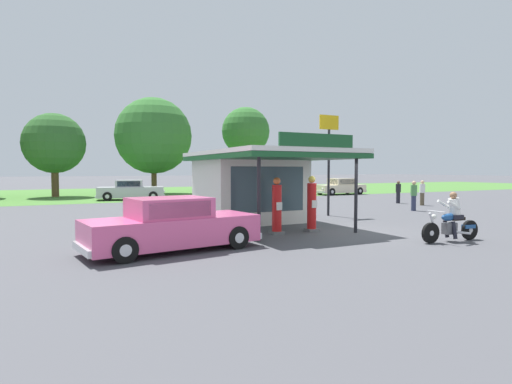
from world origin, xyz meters
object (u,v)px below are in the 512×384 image
object	(u,v)px
parked_car_back_row_right	(340,187)
parked_car_back_row_centre_right	(131,191)
gas_pump_offside	(312,206)
featured_classic_sedan	(172,226)
motorcycle_with_rider	(452,221)
gas_pump_nearside	(277,208)
bystander_strolling_foreground	(422,192)
bystander_standing_back_lot	(414,195)
bystander_admiring_sedan	(398,192)
roadside_pole_sign	(329,148)
bystander_leaning_by_kiosk	(200,191)
parked_car_back_row_far_right	(257,188)

from	to	relation	value
parked_car_back_row_right	parked_car_back_row_centre_right	bearing A→B (deg)	174.83
gas_pump_offside	featured_classic_sedan	bearing A→B (deg)	-166.90
motorcycle_with_rider	gas_pump_offside	bearing A→B (deg)	125.73
gas_pump_offside	parked_car_back_row_right	distance (m)	23.74
gas_pump_nearside	motorcycle_with_rider	xyz separation A→B (m)	(4.22, -3.81, -0.27)
gas_pump_nearside	bystander_strolling_foreground	world-z (taller)	gas_pump_nearside
bystander_standing_back_lot	bystander_admiring_sedan	xyz separation A→B (m)	(3.13, 4.21, -0.08)
motorcycle_with_rider	bystander_strolling_foreground	size ratio (longest dim) A/B	1.45
parked_car_back_row_centre_right	parked_car_back_row_right	xyz separation A→B (m)	(18.57, -1.68, -0.00)
bystander_standing_back_lot	roadside_pole_sign	xyz separation A→B (m)	(-5.74, 0.11, 2.50)
parked_car_back_row_right	bystander_strolling_foreground	xyz separation A→B (m)	(-2.72, -11.84, 0.15)
bystander_standing_back_lot	parked_car_back_row_centre_right	bearing A→B (deg)	128.51
roadside_pole_sign	bystander_leaning_by_kiosk	bearing A→B (deg)	114.48
gas_pump_offside	parked_car_back_row_right	size ratio (longest dim) A/B	0.41
gas_pump_offside	bystander_admiring_sedan	distance (m)	14.97
gas_pump_offside	bystander_standing_back_lot	xyz separation A→B (m)	(9.45, 3.89, -0.07)
roadside_pole_sign	bystander_admiring_sedan	bearing A→B (deg)	24.83
motorcycle_with_rider	parked_car_back_row_centre_right	world-z (taller)	motorcycle_with_rider
motorcycle_with_rider	bystander_standing_back_lot	world-z (taller)	bystander_standing_back_lot
parked_car_back_row_far_right	bystander_admiring_sedan	xyz separation A→B (m)	(5.33, -10.86, 0.08)
bystander_leaning_by_kiosk	bystander_strolling_foreground	world-z (taller)	bystander_leaning_by_kiosk
bystander_admiring_sedan	featured_classic_sedan	bearing A→B (deg)	-152.64
gas_pump_nearside	parked_car_back_row_centre_right	size ratio (longest dim) A/B	0.38
motorcycle_with_rider	featured_classic_sedan	xyz separation A→B (m)	(-8.35, 2.51, 0.04)
bystander_strolling_foreground	bystander_standing_back_lot	xyz separation A→B (m)	(-3.26, -2.30, 0.04)
bystander_leaning_by_kiosk	roadside_pole_sign	distance (m)	9.57
motorcycle_with_rider	bystander_admiring_sedan	size ratio (longest dim) A/B	1.52
parked_car_back_row_centre_right	roadside_pole_sign	world-z (taller)	roadside_pole_sign
motorcycle_with_rider	parked_car_back_row_right	world-z (taller)	motorcycle_with_rider
motorcycle_with_rider	bystander_strolling_foreground	world-z (taller)	bystander_strolling_foreground
bystander_admiring_sedan	motorcycle_with_rider	bearing A→B (deg)	-129.54
gas_pump_offside	bystander_standing_back_lot	world-z (taller)	gas_pump_offside
featured_classic_sedan	parked_car_back_row_far_right	bearing A→B (deg)	57.61
parked_car_back_row_far_right	parked_car_back_row_centre_right	bearing A→B (deg)	175.89
parked_car_back_row_right	bystander_leaning_by_kiosk	size ratio (longest dim) A/B	2.95
gas_pump_nearside	bystander_strolling_foreground	size ratio (longest dim) A/B	1.26
gas_pump_offside	parked_car_back_row_far_right	bearing A→B (deg)	69.06
parked_car_back_row_far_right	motorcycle_with_rider	bearing A→B (deg)	-101.21
parked_car_back_row_right	bystander_strolling_foreground	world-z (taller)	bystander_strolling_foreground
featured_classic_sedan	bystander_strolling_foreground	world-z (taller)	bystander_strolling_foreground
gas_pump_nearside	bystander_admiring_sedan	distance (m)	16.23
parked_car_back_row_right	bystander_strolling_foreground	distance (m)	12.15
gas_pump_nearside	parked_car_back_row_right	size ratio (longest dim) A/B	0.40
gas_pump_nearside	bystander_strolling_foreground	xyz separation A→B (m)	(14.20, 6.19, -0.09)
motorcycle_with_rider	bystander_admiring_sedan	distance (m)	15.46
parked_car_back_row_far_right	bystander_admiring_sedan	distance (m)	12.09
gas_pump_offside	parked_car_back_row_far_right	distance (m)	20.31
bystander_standing_back_lot	motorcycle_with_rider	bearing A→B (deg)	-131.05
gas_pump_nearside	bystander_admiring_sedan	xyz separation A→B (m)	(14.06, 8.11, -0.13)
gas_pump_nearside	roadside_pole_sign	distance (m)	7.01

